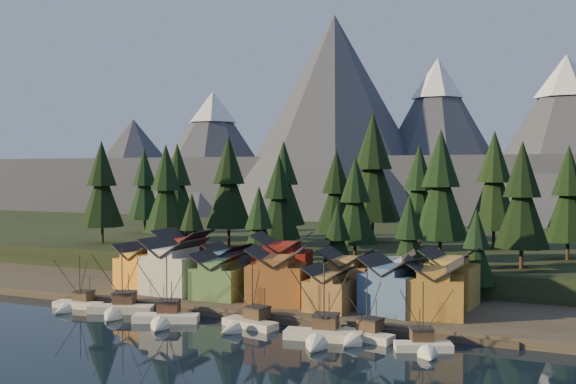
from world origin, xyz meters
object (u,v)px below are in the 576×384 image
at_px(boat_1, 119,301).
at_px(boat_3, 246,315).
at_px(boat_5, 362,326).
at_px(house_back_0, 184,255).
at_px(house_front_1, 174,264).
at_px(boat_6, 425,337).
at_px(boat_2, 164,310).
at_px(boat_4, 321,326).
at_px(boat_0, 74,298).
at_px(house_front_0, 143,265).
at_px(house_back_1, 227,264).

height_order(boat_1, boat_3, boat_1).
distance_m(boat_5, house_back_0, 51.03).
height_order(boat_3, house_front_1, house_front_1).
bearing_deg(boat_6, boat_2, 159.02).
bearing_deg(boat_3, boat_4, 3.52).
xyz_separation_m(boat_0, house_back_0, (7.90, 23.12, 5.25)).
height_order(house_front_0, house_back_1, house_front_0).
bearing_deg(house_back_1, boat_2, -80.04).
relative_size(boat_3, house_front_1, 1.09).
bearing_deg(boat_3, boat_5, 14.46).
bearing_deg(boat_3, house_front_1, 162.67).
bearing_deg(boat_1, house_back_1, 51.28).
xyz_separation_m(boat_0, house_back_1, (17.65, 23.53, 3.91)).
height_order(boat_1, house_back_1, boat_1).
bearing_deg(boat_6, boat_1, 156.18).
height_order(boat_0, house_front_1, house_front_1).
height_order(boat_1, boat_6, boat_1).
xyz_separation_m(boat_1, boat_2, (10.92, -2.47, -0.05)).
relative_size(boat_0, house_front_0, 1.05).
xyz_separation_m(boat_0, boat_1, (9.93, -0.32, 0.31)).
bearing_deg(boat_2, boat_4, -21.77).
distance_m(house_front_0, house_back_0, 9.42).
xyz_separation_m(boat_3, boat_4, (13.42, -2.49, 0.05)).
xyz_separation_m(boat_2, boat_5, (32.07, 2.41, -0.02)).
height_order(boat_3, boat_6, boat_3).
relative_size(boat_2, boat_3, 1.04).
bearing_deg(boat_0, boat_3, -6.23).
relative_size(boat_0, house_front_1, 0.99).
bearing_deg(boat_0, house_back_1, 47.74).
height_order(boat_0, house_back_1, house_back_1).
bearing_deg(house_back_1, boat_0, -123.85).
bearing_deg(house_back_1, house_front_0, -144.35).
xyz_separation_m(boat_2, house_front_1, (-8.45, 15.61, 4.69)).
xyz_separation_m(boat_5, boat_6, (9.38, -1.93, -0.08)).
height_order(boat_2, house_front_0, boat_2).
distance_m(boat_0, house_back_0, 25.00).
bearing_deg(boat_6, boat_3, 154.69).
bearing_deg(boat_6, boat_5, 146.75).
distance_m(boat_6, house_front_1, 52.36).
xyz_separation_m(boat_4, boat_6, (14.61, 0.70, -0.16)).
bearing_deg(house_back_1, boat_4, -38.43).
height_order(boat_3, boat_5, boat_3).
distance_m(boat_1, boat_6, 52.40).
distance_m(boat_2, boat_3, 13.61).
distance_m(boat_2, house_front_1, 18.36).
bearing_deg(house_front_1, house_front_0, 171.01).
xyz_separation_m(boat_1, house_back_0, (-2.03, 23.45, 4.93)).
relative_size(boat_1, boat_5, 1.12).
bearing_deg(house_front_1, boat_0, -130.67).
xyz_separation_m(boat_2, boat_4, (26.83, -0.22, 0.05)).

